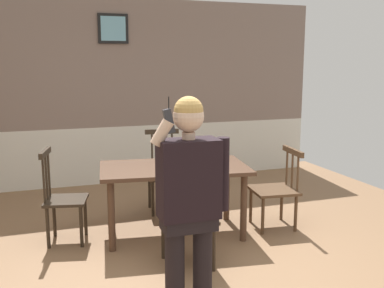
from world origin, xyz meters
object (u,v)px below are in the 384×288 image
at_px(chair_by_doorway, 62,198).
at_px(chair_opposite_corner, 189,216).
at_px(dining_table, 174,175).
at_px(person_figure, 190,196).
at_px(chair_near_window, 164,173).
at_px(chair_at_table_head, 277,188).

relative_size(chair_by_doorway, chair_opposite_corner, 0.95).
bearing_deg(dining_table, person_figure, -103.11).
height_order(chair_by_doorway, person_figure, person_figure).
bearing_deg(chair_opposite_corner, dining_table, 85.88).
distance_m(chair_near_window, person_figure, 2.54).
relative_size(chair_by_doorway, person_figure, 0.60).
height_order(chair_by_doorway, chair_at_table_head, chair_by_doorway).
bearing_deg(chair_at_table_head, dining_table, 88.74).
bearing_deg(chair_opposite_corner, person_figure, -104.53).
relative_size(dining_table, person_figure, 1.02).
bearing_deg(chair_opposite_corner, chair_near_window, 85.79).
xyz_separation_m(chair_near_window, chair_opposite_corner, (-0.22, -1.63, 0.01)).
distance_m(chair_near_window, chair_by_doorway, 1.42).
relative_size(dining_table, chair_by_doorway, 1.69).
relative_size(chair_near_window, chair_opposite_corner, 0.99).
relative_size(chair_near_window, chair_at_table_head, 1.13).
height_order(chair_near_window, chair_opposite_corner, chair_opposite_corner).
height_order(chair_at_table_head, chair_opposite_corner, chair_opposite_corner).
xyz_separation_m(chair_at_table_head, chair_opposite_corner, (-1.26, -0.65, 0.04)).
distance_m(dining_table, chair_at_table_head, 1.18).
bearing_deg(chair_at_table_head, chair_opposite_corner, 124.02).
height_order(chair_opposite_corner, person_figure, person_figure).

